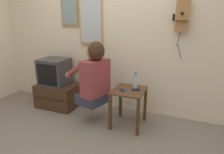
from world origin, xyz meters
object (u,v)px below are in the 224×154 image
(wall_phone_antique, at_px, (182,15))
(wall_mirror, at_px, (91,22))
(framed_picture, at_px, (70,12))
(television, at_px, (55,72))
(water_bottle, at_px, (135,81))
(cell_phone_held, at_px, (122,90))
(cell_phone_spare, at_px, (136,89))
(person, at_px, (94,75))

(wall_phone_antique, distance_m, wall_mirror, 1.40)
(wall_phone_antique, xyz_separation_m, framed_picture, (-1.80, 0.04, 0.05))
(television, distance_m, wall_phone_antique, 2.18)
(water_bottle, bearing_deg, television, 177.77)
(wall_phone_antique, distance_m, cell_phone_held, 1.29)
(framed_picture, distance_m, cell_phone_held, 1.63)
(wall_phone_antique, height_order, cell_phone_spare, wall_phone_antique)
(wall_mirror, bearing_deg, person, -61.03)
(television, relative_size, wall_mirror, 0.61)
(television, xyz_separation_m, framed_picture, (0.17, 0.31, 0.97))
(wall_phone_antique, distance_m, cell_phone_spare, 1.18)
(wall_mirror, relative_size, water_bottle, 3.34)
(person, bearing_deg, wall_phone_antique, -46.78)
(framed_picture, xyz_separation_m, wall_mirror, (0.40, -0.00, -0.15))
(water_bottle, bearing_deg, wall_mirror, 157.30)
(person, distance_m, water_bottle, 0.60)
(wall_phone_antique, xyz_separation_m, cell_phone_held, (-0.67, -0.49, -0.99))
(wall_phone_antique, xyz_separation_m, wall_mirror, (-1.40, 0.04, -0.10))
(framed_picture, bearing_deg, wall_mirror, -0.45)
(wall_phone_antique, xyz_separation_m, water_bottle, (-0.53, -0.32, -0.89))
(cell_phone_held, bearing_deg, person, 151.14)
(framed_picture, distance_m, cell_phone_spare, 1.72)
(cell_phone_held, bearing_deg, wall_phone_antique, 3.28)
(television, height_order, wall_phone_antique, wall_phone_antique)
(person, relative_size, framed_picture, 1.99)
(person, height_order, television, person)
(framed_picture, height_order, cell_phone_held, framed_picture)
(framed_picture, xyz_separation_m, cell_phone_spare, (1.29, -0.45, -1.04))
(wall_mirror, bearing_deg, wall_phone_antique, -1.67)
(wall_mirror, relative_size, cell_phone_held, 5.45)
(person, height_order, water_bottle, person)
(cell_phone_spare, bearing_deg, person, -102.94)
(person, distance_m, wall_mirror, 0.96)
(framed_picture, relative_size, cell_phone_held, 3.38)
(person, xyz_separation_m, cell_phone_spare, (0.58, 0.12, -0.18))
(water_bottle, bearing_deg, wall_phone_antique, 31.22)
(television, distance_m, cell_phone_spare, 1.47)
(wall_phone_antique, height_order, cell_phone_held, wall_phone_antique)
(cell_phone_held, height_order, water_bottle, water_bottle)
(person, xyz_separation_m, framed_picture, (-0.71, 0.57, 0.86))
(cell_phone_spare, bearing_deg, water_bottle, 174.57)
(television, xyz_separation_m, wall_mirror, (0.57, 0.31, 0.82))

